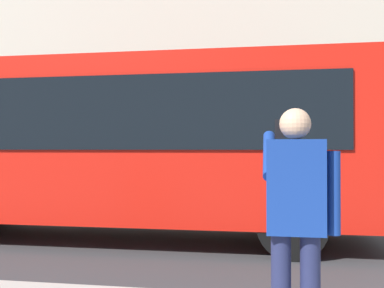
% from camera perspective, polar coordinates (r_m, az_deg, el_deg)
% --- Properties ---
extents(ground_plane, '(60.00, 60.00, 0.00)m').
position_cam_1_polar(ground_plane, '(8.09, 13.10, -11.74)').
color(ground_plane, '#38383A').
extents(building_facade_far, '(28.00, 1.55, 12.00)m').
position_cam_1_polar(building_facade_far, '(15.38, 11.53, 16.13)').
color(building_facade_far, beige).
rests_on(building_facade_far, ground_plane).
extents(red_bus, '(9.05, 2.54, 3.08)m').
position_cam_1_polar(red_bus, '(8.03, -9.91, 0.25)').
color(red_bus, red).
rests_on(red_bus, ground_plane).
extents(pedestrian_photographer, '(0.53, 0.52, 1.70)m').
position_cam_1_polar(pedestrian_photographer, '(3.26, 13.06, -8.07)').
color(pedestrian_photographer, '#1E2347').
rests_on(pedestrian_photographer, sidewalk_curb).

